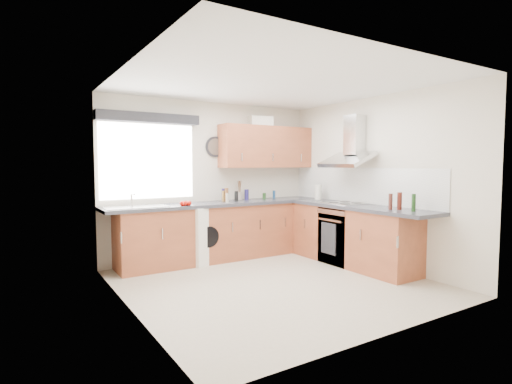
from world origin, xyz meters
TOP-DOWN VIEW (x-y plane):
  - ground_plane at (0.00, 0.00)m, footprint 3.60×3.60m
  - ceiling at (0.00, 0.00)m, footprint 3.60×3.60m
  - wall_back at (0.00, 1.80)m, footprint 3.60×0.02m
  - wall_front at (0.00, -1.80)m, footprint 3.60×0.02m
  - wall_left at (-1.80, 0.00)m, footprint 0.02×3.60m
  - wall_right at (1.80, 0.00)m, footprint 0.02×3.60m
  - window at (-1.05, 1.79)m, footprint 1.40×0.02m
  - window_blind at (-1.05, 1.70)m, footprint 1.50×0.18m
  - splashback at (1.79, 0.30)m, footprint 0.01×3.00m
  - base_cab_back at (-0.10, 1.51)m, footprint 3.00×0.58m
  - base_cab_corner at (1.50, 1.50)m, footprint 0.60×0.60m
  - base_cab_right at (1.51, 0.15)m, footprint 0.58×2.10m
  - worktop_back at (0.00, 1.50)m, footprint 3.60×0.62m
  - worktop_right at (1.50, 0.00)m, footprint 0.62×2.42m
  - sink at (-1.33, 1.50)m, footprint 0.84×0.46m
  - oven at (1.50, 0.30)m, footprint 0.56×0.58m
  - hob_plate at (1.50, 0.30)m, footprint 0.52×0.52m
  - extractor_hood at (1.60, 0.30)m, footprint 0.52×0.78m
  - upper_cabinets at (0.95, 1.62)m, footprint 1.70×0.35m
  - washing_machine at (-0.34, 1.52)m, footprint 0.73×0.72m
  - wall_clock at (0.05, 1.76)m, footprint 0.33×0.04m
  - casserole at (0.87, 1.72)m, footprint 0.44×0.34m
  - storage_box at (0.82, 1.72)m, footprint 0.27×0.24m
  - utensil_pot at (0.46, 1.70)m, footprint 0.11×0.11m
  - kitchen_roll at (1.62, 1.05)m, footprint 0.13×0.13m
  - tomato_cluster at (-0.67, 1.30)m, footprint 0.18×0.18m
  - jar_0 at (0.25, 1.45)m, footprint 0.06×0.06m
  - jar_1 at (0.13, 1.55)m, footprint 0.06×0.06m
  - jar_2 at (0.09, 1.59)m, footprint 0.04×0.04m
  - jar_3 at (1.13, 1.65)m, footprint 0.05×0.05m
  - jar_4 at (0.12, 1.62)m, footprint 0.06×0.06m
  - jar_5 at (0.57, 1.66)m, footprint 0.07×0.07m
  - jar_6 at (0.06, 1.38)m, footprint 0.05×0.05m
  - jar_7 at (0.88, 1.59)m, footprint 0.06×0.06m
  - bottle_0 at (1.43, -0.60)m, footprint 0.05×0.05m
  - bottle_1 at (1.51, -0.90)m, footprint 0.05×0.05m
  - bottle_2 at (1.51, -0.68)m, footprint 0.06×0.06m

SIDE VIEW (x-z plane):
  - ground_plane at x=0.00m, z-range 0.00..0.00m
  - oven at x=1.50m, z-range 0.00..0.85m
  - base_cab_back at x=-0.10m, z-range 0.00..0.86m
  - base_cab_corner at x=1.50m, z-range 0.00..0.86m
  - base_cab_right at x=1.51m, z-range 0.00..0.86m
  - washing_machine at x=-0.34m, z-range 0.00..0.87m
  - worktop_back at x=0.00m, z-range 0.86..0.91m
  - worktop_right at x=1.50m, z-range 0.86..0.91m
  - hob_plate at x=1.50m, z-range 0.91..0.92m
  - tomato_cluster at x=-0.67m, z-range 0.91..0.98m
  - sink at x=-1.33m, z-range 0.90..1.00m
  - jar_7 at x=0.88m, z-range 0.91..1.02m
  - utensil_pot at x=0.46m, z-range 0.91..1.04m
  - jar_3 at x=1.13m, z-range 0.91..1.05m
  - jar_6 at x=0.06m, z-range 0.91..1.06m
  - jar_0 at x=0.25m, z-range 0.91..1.08m
  - jar_2 at x=0.09m, z-range 0.91..1.08m
  - jar_5 at x=0.57m, z-range 0.91..1.08m
  - jar_4 at x=0.12m, z-range 0.91..1.12m
  - bottle_0 at x=1.43m, z-range 0.91..1.12m
  - jar_1 at x=0.13m, z-range 0.91..1.13m
  - bottle_1 at x=1.51m, z-range 0.91..1.13m
  - bottle_2 at x=1.51m, z-range 0.91..1.14m
  - kitchen_roll at x=1.62m, z-range 0.91..1.16m
  - splashback at x=1.79m, z-range 0.91..1.45m
  - wall_back at x=0.00m, z-range 0.00..2.50m
  - wall_front at x=0.00m, z-range 0.00..2.50m
  - wall_left at x=-1.80m, z-range 0.00..2.50m
  - wall_right at x=1.80m, z-range 0.00..2.50m
  - window at x=-1.05m, z-range 1.00..2.10m
  - extractor_hood at x=1.60m, z-range 1.44..2.10m
  - wall_clock at x=0.05m, z-range 1.62..1.95m
  - upper_cabinets at x=0.95m, z-range 1.45..2.15m
  - window_blind at x=-1.05m, z-range 2.11..2.25m
  - storage_box at x=0.82m, z-range 2.15..2.26m
  - casserole at x=0.87m, z-range 2.15..2.31m
  - ceiling at x=0.00m, z-range 2.49..2.51m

